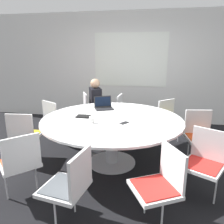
% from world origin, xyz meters
% --- Properties ---
extents(ground_plane, '(16.00, 16.00, 0.00)m').
position_xyz_m(ground_plane, '(0.00, 0.00, 0.00)').
color(ground_plane, black).
extents(wall_back, '(8.00, 0.07, 2.70)m').
position_xyz_m(wall_back, '(0.00, 2.41, 1.35)').
color(wall_back, silver).
rests_on(wall_back, ground_plane).
extents(conference_table, '(2.17, 2.17, 0.76)m').
position_xyz_m(conference_table, '(0.00, 0.00, 0.64)').
color(conference_table, '#B7B7BC').
rests_on(conference_table, ground_plane).
extents(chair_0, '(0.57, 0.58, 0.85)m').
position_xyz_m(chair_0, '(-0.79, 1.51, 0.50)').
color(chair_0, white).
rests_on(chair_0, ground_plane).
extents(chair_1, '(0.59, 0.58, 0.85)m').
position_xyz_m(chair_1, '(-1.25, 0.63, 0.50)').
color(chair_1, white).
rests_on(chair_1, ground_plane).
extents(chair_2, '(0.48, 0.47, 0.85)m').
position_xyz_m(chair_2, '(-1.38, -0.22, 0.50)').
color(chair_2, white).
rests_on(chair_2, ground_plane).
extents(chair_3, '(0.61, 0.61, 0.85)m').
position_xyz_m(chair_3, '(-0.91, -1.06, 0.50)').
color(chair_3, white).
rests_on(chair_3, ground_plane).
extents(chair_4, '(0.48, 0.50, 0.85)m').
position_xyz_m(chair_4, '(-0.15, -1.39, 0.50)').
color(chair_4, white).
rests_on(chair_4, ground_plane).
extents(chair_5, '(0.58, 0.59, 0.85)m').
position_xyz_m(chair_5, '(0.73, -1.20, 0.50)').
color(chair_5, white).
rests_on(chair_5, ground_plane).
extents(chair_6, '(0.59, 0.58, 0.85)m').
position_xyz_m(chair_6, '(1.26, -0.61, 0.50)').
color(chair_6, white).
rests_on(chair_6, ground_plane).
extents(chair_7, '(0.50, 0.49, 0.85)m').
position_xyz_m(chair_7, '(1.37, 0.30, 0.50)').
color(chair_7, white).
rests_on(chair_7, ground_plane).
extents(chair_8, '(0.61, 0.61, 0.85)m').
position_xyz_m(chair_8, '(0.96, 1.02, 0.50)').
color(chair_8, white).
rests_on(chair_8, ground_plane).
extents(chair_9, '(0.45, 0.47, 0.85)m').
position_xyz_m(chair_9, '(0.02, 1.40, 0.50)').
color(chair_9, white).
rests_on(chair_9, ground_plane).
extents(person_0, '(0.36, 0.42, 1.20)m').
position_xyz_m(person_0, '(-0.61, 1.32, 0.70)').
color(person_0, black).
rests_on(person_0, ground_plane).
extents(laptop, '(0.39, 0.37, 0.21)m').
position_xyz_m(laptop, '(-0.26, 0.56, 0.81)').
color(laptop, '#232326').
rests_on(laptop, conference_table).
extents(spiral_notebook, '(0.21, 0.15, 0.02)m').
position_xyz_m(spiral_notebook, '(-0.46, -0.02, 0.77)').
color(spiral_notebook, black).
rests_on(spiral_notebook, conference_table).
extents(coffee_cup, '(0.07, 0.07, 0.10)m').
position_xyz_m(coffee_cup, '(-0.24, -0.28, 0.81)').
color(coffee_cup, white).
rests_on(coffee_cup, conference_table).
extents(cell_phone, '(0.14, 0.16, 0.01)m').
position_xyz_m(cell_phone, '(0.22, -0.20, 0.76)').
color(cell_phone, black).
rests_on(cell_phone, conference_table).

